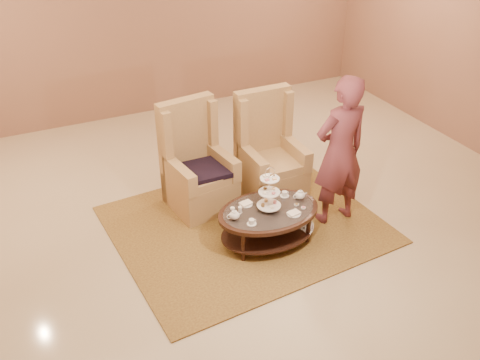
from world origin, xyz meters
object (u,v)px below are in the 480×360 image
armchair_left (197,172)px  armchair_right (268,161)px  tea_table (268,215)px  person (340,152)px

armchair_left → armchair_right: (0.95, -0.13, -0.00)m
tea_table → armchair_right: bearing=63.9°
armchair_left → armchair_right: 0.95m
tea_table → armchair_right: armchair_right is taller
person → armchair_left: bearing=-38.0°
armchair_left → person: 1.78m
armchair_left → person: (1.38, -1.03, 0.47)m
armchair_right → person: bearing=-64.4°
tea_table → person: (0.94, 0.06, 0.57)m
tea_table → person: bearing=5.1°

